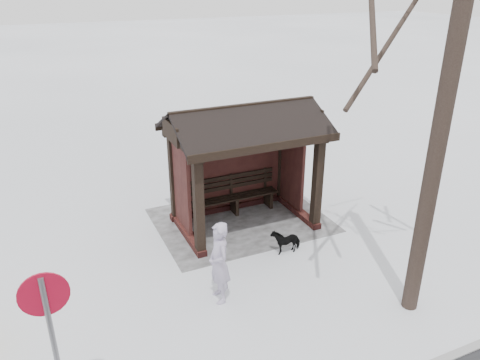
# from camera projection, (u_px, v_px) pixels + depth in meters

# --- Properties ---
(ground) EXTENTS (120.00, 120.00, 0.00)m
(ground) POSITION_uv_depth(u_px,v_px,m) (244.00, 224.00, 11.81)
(ground) COLOR white
(ground) RESTS_ON ground
(trampled_patch) EXTENTS (4.20, 3.20, 0.02)m
(trampled_patch) POSITION_uv_depth(u_px,v_px,m) (241.00, 220.00, 11.97)
(trampled_patch) COLOR #96979C
(trampled_patch) RESTS_ON ground
(bus_shelter) EXTENTS (3.60, 2.40, 3.09)m
(bus_shelter) POSITION_uv_depth(u_px,v_px,m) (242.00, 141.00, 11.08)
(bus_shelter) COLOR #3D1716
(bus_shelter) RESTS_ON ground
(pedestrian) EXTENTS (0.41, 0.61, 1.64)m
(pedestrian) POSITION_uv_depth(u_px,v_px,m) (219.00, 263.00, 8.74)
(pedestrian) COLOR #A99EB9
(pedestrian) RESTS_ON ground
(dog) EXTENTS (0.66, 0.31, 0.56)m
(dog) POSITION_uv_depth(u_px,v_px,m) (286.00, 240.00, 10.53)
(dog) COLOR black
(dog) RESTS_ON ground
(road_sign) EXTENTS (0.62, 0.09, 2.45)m
(road_sign) POSITION_uv_depth(u_px,v_px,m) (49.00, 319.00, 5.92)
(road_sign) COLOR slate
(road_sign) RESTS_ON ground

